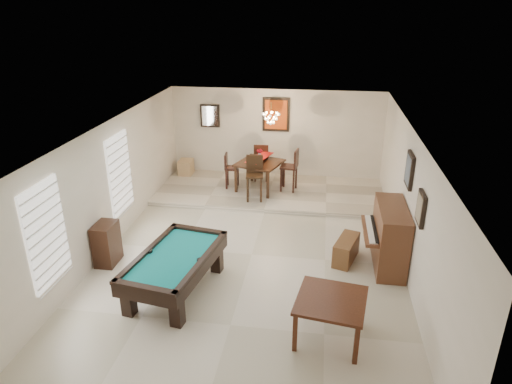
% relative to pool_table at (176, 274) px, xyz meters
% --- Properties ---
extents(ground_plane, '(6.00, 9.00, 0.02)m').
position_rel_pool_table_xyz_m(ground_plane, '(1.14, 1.45, -0.36)').
color(ground_plane, beige).
extents(wall_back, '(6.00, 0.04, 2.60)m').
position_rel_pool_table_xyz_m(wall_back, '(1.14, 5.95, 0.95)').
color(wall_back, silver).
rests_on(wall_back, ground_plane).
extents(wall_front, '(6.00, 0.04, 2.60)m').
position_rel_pool_table_xyz_m(wall_front, '(1.14, -3.05, 0.95)').
color(wall_front, silver).
rests_on(wall_front, ground_plane).
extents(wall_left, '(0.04, 9.00, 2.60)m').
position_rel_pool_table_xyz_m(wall_left, '(-1.86, 1.45, 0.95)').
color(wall_left, silver).
rests_on(wall_left, ground_plane).
extents(wall_right, '(0.04, 9.00, 2.60)m').
position_rel_pool_table_xyz_m(wall_right, '(4.14, 1.45, 0.95)').
color(wall_right, silver).
rests_on(wall_right, ground_plane).
extents(ceiling, '(6.00, 9.00, 0.04)m').
position_rel_pool_table_xyz_m(ceiling, '(1.14, 1.45, 2.25)').
color(ceiling, white).
rests_on(ceiling, wall_back).
extents(dining_step, '(6.00, 2.50, 0.12)m').
position_rel_pool_table_xyz_m(dining_step, '(1.14, 4.70, -0.29)').
color(dining_step, beige).
rests_on(dining_step, ground_plane).
extents(window_left_front, '(0.06, 1.00, 1.70)m').
position_rel_pool_table_xyz_m(window_left_front, '(-1.83, -0.75, 1.05)').
color(window_left_front, white).
rests_on(window_left_front, wall_left).
extents(window_left_rear, '(0.06, 1.00, 1.70)m').
position_rel_pool_table_xyz_m(window_left_rear, '(-1.83, 2.05, 1.05)').
color(window_left_rear, white).
rests_on(window_left_rear, wall_left).
extents(pool_table, '(1.48, 2.28, 0.71)m').
position_rel_pool_table_xyz_m(pool_table, '(0.00, 0.00, 0.00)').
color(pool_table, black).
rests_on(pool_table, ground_plane).
extents(square_table, '(1.17, 1.17, 0.70)m').
position_rel_pool_table_xyz_m(square_table, '(2.71, -0.85, -0.00)').
color(square_table, '#37190D').
rests_on(square_table, ground_plane).
extents(upright_piano, '(0.83, 1.48, 1.23)m').
position_rel_pool_table_xyz_m(upright_piano, '(3.71, 1.47, 0.26)').
color(upright_piano, brown).
rests_on(upright_piano, ground_plane).
extents(piano_bench, '(0.57, 0.91, 0.47)m').
position_rel_pool_table_xyz_m(piano_bench, '(3.05, 1.51, -0.12)').
color(piano_bench, brown).
rests_on(piano_bench, ground_plane).
extents(apothecary_chest, '(0.38, 0.57, 0.85)m').
position_rel_pool_table_xyz_m(apothecary_chest, '(-1.64, 0.73, 0.07)').
color(apothecary_chest, black).
rests_on(apothecary_chest, ground_plane).
extents(dining_table, '(1.36, 1.36, 0.89)m').
position_rel_pool_table_xyz_m(dining_table, '(0.85, 4.72, 0.21)').
color(dining_table, black).
rests_on(dining_table, dining_step).
extents(flower_vase, '(0.16, 0.16, 0.24)m').
position_rel_pool_table_xyz_m(flower_vase, '(0.85, 4.72, 0.78)').
color(flower_vase, '#A90E1A').
rests_on(flower_vase, dining_table).
extents(dining_chair_south, '(0.47, 0.47, 1.14)m').
position_rel_pool_table_xyz_m(dining_chair_south, '(0.82, 3.99, 0.34)').
color(dining_chair_south, black).
rests_on(dining_chair_south, dining_step).
extents(dining_chair_north, '(0.43, 0.43, 1.08)m').
position_rel_pool_table_xyz_m(dining_chair_north, '(0.80, 5.42, 0.31)').
color(dining_chair_north, black).
rests_on(dining_chair_north, dining_step).
extents(dining_chair_west, '(0.38, 0.38, 0.95)m').
position_rel_pool_table_xyz_m(dining_chair_west, '(0.09, 4.74, 0.24)').
color(dining_chair_west, black).
rests_on(dining_chair_west, dining_step).
extents(dining_chair_east, '(0.48, 0.48, 1.14)m').
position_rel_pool_table_xyz_m(dining_chair_east, '(1.63, 4.76, 0.33)').
color(dining_chair_east, black).
rests_on(dining_chair_east, dining_step).
extents(corner_bench, '(0.39, 0.48, 0.43)m').
position_rel_pool_table_xyz_m(corner_bench, '(-1.45, 5.56, -0.02)').
color(corner_bench, tan).
rests_on(corner_bench, dining_step).
extents(chandelier, '(0.44, 0.44, 0.60)m').
position_rel_pool_table_xyz_m(chandelier, '(1.14, 4.65, 1.85)').
color(chandelier, '#FFE5B2').
rests_on(chandelier, ceiling).
extents(back_painting, '(0.75, 0.06, 0.95)m').
position_rel_pool_table_xyz_m(back_painting, '(1.14, 5.91, 1.55)').
color(back_painting, '#D84C14').
rests_on(back_painting, wall_back).
extents(back_mirror, '(0.55, 0.06, 0.65)m').
position_rel_pool_table_xyz_m(back_mirror, '(-0.76, 5.91, 1.45)').
color(back_mirror, white).
rests_on(back_mirror, wall_back).
extents(right_picture_upper, '(0.06, 0.55, 0.65)m').
position_rel_pool_table_xyz_m(right_picture_upper, '(4.10, 1.75, 1.55)').
color(right_picture_upper, slate).
rests_on(right_picture_upper, wall_right).
extents(right_picture_lower, '(0.06, 0.45, 0.55)m').
position_rel_pool_table_xyz_m(right_picture_lower, '(4.10, 0.45, 1.35)').
color(right_picture_lower, gray).
rests_on(right_picture_lower, wall_right).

